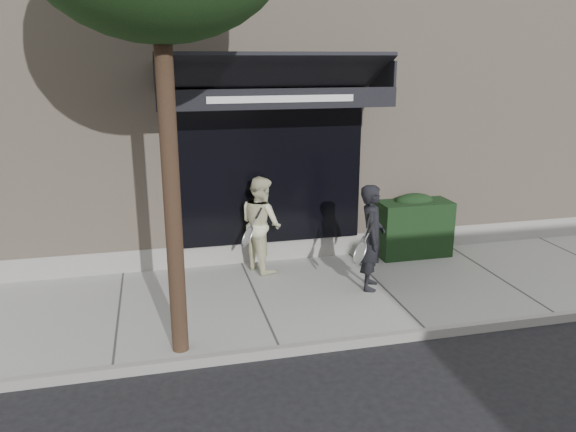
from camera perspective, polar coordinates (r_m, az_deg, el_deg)
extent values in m
plane|color=black|center=(9.11, 9.42, -7.64)|extent=(80.00, 80.00, 0.00)
cube|color=#A5A59F|center=(9.09, 9.44, -7.30)|extent=(20.00, 3.00, 0.12)
cube|color=gray|center=(7.82, 13.89, -11.50)|extent=(20.00, 0.10, 0.14)
cube|color=tan|center=(13.13, 1.39, 12.19)|extent=(14.00, 7.00, 5.50)
cube|color=gray|center=(10.50, 5.92, -2.82)|extent=(14.02, 0.42, 0.50)
cube|color=black|center=(9.57, -2.05, 5.02)|extent=(3.20, 0.30, 2.60)
cube|color=gray|center=(9.54, -11.73, 4.66)|extent=(0.08, 0.40, 2.60)
cube|color=gray|center=(10.14, 6.71, 5.54)|extent=(0.08, 0.40, 2.60)
cube|color=gray|center=(9.55, -2.32, 13.10)|extent=(3.36, 0.40, 0.12)
cube|color=black|center=(8.86, -1.42, 14.56)|extent=(3.60, 1.03, 0.55)
cube|color=black|center=(8.39, -0.67, 11.82)|extent=(3.60, 0.05, 0.30)
cube|color=white|center=(8.36, -0.62, 11.80)|extent=(2.20, 0.01, 0.10)
cube|color=black|center=(8.67, -13.34, 13.59)|extent=(0.04, 1.00, 0.45)
cube|color=black|center=(9.40, 9.58, 13.95)|extent=(0.04, 1.00, 0.45)
cube|color=black|center=(10.41, 12.53, -1.16)|extent=(1.30, 0.70, 1.00)
ellipsoid|color=black|center=(10.27, 12.70, 1.51)|extent=(0.71, 0.38, 0.27)
cylinder|color=black|center=(6.48, -11.88, 4.79)|extent=(0.20, 0.20, 4.80)
imported|color=black|center=(8.68, 8.49, -2.16)|extent=(0.59, 0.70, 1.65)
torus|color=silver|center=(8.35, 7.49, -3.28)|extent=(0.13, 0.31, 0.30)
cylinder|color=silver|center=(8.35, 7.49, -3.28)|extent=(0.10, 0.28, 0.26)
cylinder|color=silver|center=(8.35, 7.49, -3.28)|extent=(0.18, 0.04, 0.06)
cylinder|color=black|center=(8.35, 7.49, -3.28)|extent=(0.20, 0.06, 0.07)
torus|color=silver|center=(8.27, 7.29, -3.73)|extent=(0.16, 0.31, 0.29)
cylinder|color=silver|center=(8.27, 7.29, -3.73)|extent=(0.12, 0.27, 0.25)
cylinder|color=silver|center=(8.27, 7.29, -3.73)|extent=(0.17, 0.03, 0.09)
cylinder|color=black|center=(8.27, 7.29, -3.73)|extent=(0.20, 0.04, 0.11)
imported|color=beige|center=(9.36, -2.76, -0.78)|extent=(0.87, 0.96, 1.61)
torus|color=silver|center=(9.08, -4.15, -2.08)|extent=(0.20, 0.32, 0.28)
cylinder|color=silver|center=(9.08, -4.15, -2.08)|extent=(0.16, 0.28, 0.24)
cylinder|color=silver|center=(9.08, -4.15, -2.08)|extent=(0.17, 0.04, 0.10)
cylinder|color=black|center=(9.08, -4.15, -2.08)|extent=(0.19, 0.05, 0.12)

